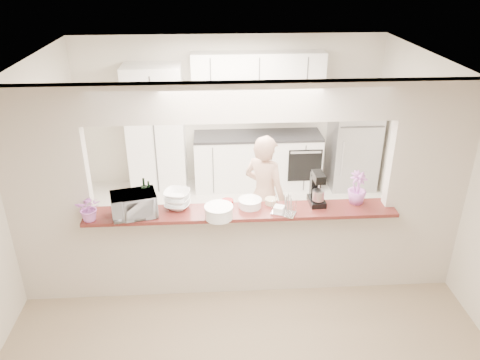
{
  "coord_description": "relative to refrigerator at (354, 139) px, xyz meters",
  "views": [
    {
      "loc": [
        -0.29,
        -4.5,
        3.63
      ],
      "look_at": [
        0.01,
        0.3,
        1.29
      ],
      "focal_mm": 35.0,
      "sensor_mm": 36.0,
      "label": 1
    }
  ],
  "objects": [
    {
      "name": "floor",
      "position": [
        -2.05,
        -2.65,
        -0.85
      ],
      "size": [
        6.0,
        6.0,
        0.0
      ],
      "primitive_type": "plane",
      "color": "tan",
      "rests_on": "ground"
    },
    {
      "name": "tile_overlay",
      "position": [
        -2.05,
        -1.1,
        -0.84
      ],
      "size": [
        5.0,
        2.9,
        0.01
      ],
      "primitive_type": "cube",
      "color": "beige",
      "rests_on": "floor"
    },
    {
      "name": "partition",
      "position": [
        -2.05,
        -2.65,
        0.63
      ],
      "size": [
        5.0,
        0.15,
        2.5
      ],
      "color": "beige",
      "rests_on": "floor"
    },
    {
      "name": "bar_counter",
      "position": [
        -2.05,
        -2.65,
        -0.27
      ],
      "size": [
        3.4,
        0.38,
        1.09
      ],
      "color": "beige",
      "rests_on": "floor"
    },
    {
      "name": "kitchen_cabinets",
      "position": [
        -2.24,
        0.07,
        0.12
      ],
      "size": [
        3.15,
        0.62,
        2.25
      ],
      "color": "white",
      "rests_on": "floor"
    },
    {
      "name": "refrigerator",
      "position": [
        0.0,
        0.0,
        0.0
      ],
      "size": [
        0.75,
        0.7,
        1.7
      ],
      "primitive_type": "cube",
      "color": "#B5B5BA",
      "rests_on": "floor"
    },
    {
      "name": "flower_left",
      "position": [
        -3.65,
        -2.8,
        0.39
      ],
      "size": [
        0.28,
        0.25,
        0.29
      ],
      "primitive_type": "imported",
      "rotation": [
        0.0,
        0.0,
        0.07
      ],
      "color": "#E177CA",
      "rests_on": "bar_counter"
    },
    {
      "name": "wine_bottle_a",
      "position": [
        -3.1,
        -2.58,
        0.38
      ],
      "size": [
        0.07,
        0.07,
        0.36
      ],
      "color": "black",
      "rests_on": "bar_counter"
    },
    {
      "name": "wine_bottle_b",
      "position": [
        -3.05,
        -2.58,
        0.37
      ],
      "size": [
        0.07,
        0.07,
        0.33
      ],
      "color": "black",
      "rests_on": "bar_counter"
    },
    {
      "name": "toaster_oven",
      "position": [
        -3.2,
        -2.73,
        0.37
      ],
      "size": [
        0.53,
        0.42,
        0.26
      ],
      "primitive_type": "imported",
      "rotation": [
        0.0,
        0.0,
        0.24
      ],
      "color": "#B6B6BB",
      "rests_on": "bar_counter"
    },
    {
      "name": "serving_bowls",
      "position": [
        -2.75,
        -2.6,
        0.34
      ],
      "size": [
        0.34,
        0.34,
        0.2
      ],
      "primitive_type": "imported",
      "rotation": [
        0.0,
        0.0,
        -0.25
      ],
      "color": "white",
      "rests_on": "bar_counter"
    },
    {
      "name": "plate_stack_a",
      "position": [
        -2.3,
        -2.84,
        0.31
      ],
      "size": [
        0.31,
        0.31,
        0.14
      ],
      "color": "white",
      "rests_on": "bar_counter"
    },
    {
      "name": "plate_stack_b",
      "position": [
        -1.95,
        -2.62,
        0.29
      ],
      "size": [
        0.26,
        0.26,
        0.09
      ],
      "color": "white",
      "rests_on": "bar_counter"
    },
    {
      "name": "red_bowl",
      "position": [
        -2.2,
        -2.57,
        0.27
      ],
      "size": [
        0.14,
        0.14,
        0.06
      ],
      "primitive_type": "cylinder",
      "color": "maroon",
      "rests_on": "bar_counter"
    },
    {
      "name": "tan_bowl",
      "position": [
        -1.71,
        -2.57,
        0.27
      ],
      "size": [
        0.14,
        0.14,
        0.06
      ],
      "primitive_type": "cylinder",
      "color": "tan",
      "rests_on": "bar_counter"
    },
    {
      "name": "utensil_caddy",
      "position": [
        -1.6,
        -2.8,
        0.34
      ],
      "size": [
        0.29,
        0.24,
        0.24
      ],
      "color": "silver",
      "rests_on": "bar_counter"
    },
    {
      "name": "stand_mixer",
      "position": [
        -1.2,
        -2.59,
        0.41
      ],
      "size": [
        0.18,
        0.27,
        0.39
      ],
      "color": "black",
      "rests_on": "bar_counter"
    },
    {
      "name": "flower_right",
      "position": [
        -0.75,
        -2.6,
        0.43
      ],
      "size": [
        0.27,
        0.27,
        0.37
      ],
      "primitive_type": "imported",
      "rotation": [
        0.0,
        0.0,
        0.39
      ],
      "color": "#B662B0",
      "rests_on": "bar_counter"
    },
    {
      "name": "person",
      "position": [
        -1.7,
        -1.85,
        -0.04
      ],
      "size": [
        0.71,
        0.68,
        1.63
      ],
      "primitive_type": "imported",
      "rotation": [
        0.0,
        0.0,
        2.46
      ],
      "color": "tan",
      "rests_on": "floor"
    }
  ]
}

